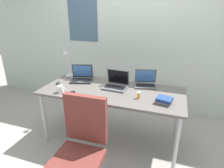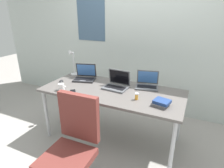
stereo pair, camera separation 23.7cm
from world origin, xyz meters
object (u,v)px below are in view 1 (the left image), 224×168
laptop_back_right (145,83)px  coffee_mug (60,89)px  cell_phone (73,94)px  book_stack (164,100)px  desk_lamp (68,64)px  computer_mouse (58,83)px  laptop_near_lamp (82,78)px  pill_bottle (139,95)px  office_chair (80,158)px  laptop_far_corner (116,84)px

laptop_back_right → coffee_mug: 1.11m
laptop_back_right → cell_phone: size_ratio=2.39×
book_stack → laptop_back_right: bearing=121.6°
desk_lamp → book_stack: 1.53m
computer_mouse → cell_phone: 0.41m
coffee_mug → laptop_near_lamp: bearing=83.3°
laptop_back_right → pill_bottle: (-0.01, -0.41, -0.00)m
computer_mouse → book_stack: book_stack is taller
computer_mouse → book_stack: 1.42m
desk_lamp → book_stack: bearing=-17.0°
cell_phone → book_stack: size_ratio=0.68×
desk_lamp → computer_mouse: desk_lamp is taller
desk_lamp → laptop_back_right: 1.19m
computer_mouse → desk_lamp: bearing=68.4°
pill_bottle → book_stack: 0.28m
laptop_back_right → book_stack: (0.27, -0.44, -0.01)m
laptop_back_right → computer_mouse: size_ratio=3.39×
coffee_mug → cell_phone: bearing=2.6°
laptop_back_right → pill_bottle: laptop_back_right is taller
desk_lamp → pill_bottle: bearing=-19.4°
book_stack → office_chair: office_chair is taller
pill_bottle → book_stack: bearing=-6.5°
laptop_back_right → pill_bottle: size_ratio=4.11×
desk_lamp → cell_phone: (0.39, -0.55, -0.19)m
coffee_mug → office_chair: size_ratio=0.12×
coffee_mug → laptop_back_right: bearing=30.1°
cell_phone → laptop_near_lamp: bearing=64.7°
cell_phone → office_chair: office_chair is taller
book_stack → coffee_mug: (-1.23, -0.11, 0.01)m
desk_lamp → coffee_mug: desk_lamp is taller
laptop_back_right → computer_mouse: (-1.14, -0.34, -0.03)m
laptop_back_right → cell_phone: (-0.79, -0.55, -0.04)m
laptop_near_lamp → pill_bottle: 0.95m
laptop_far_corner → book_stack: bearing=-21.9°
laptop_far_corner → book_stack: (0.63, -0.25, -0.01)m
desk_lamp → book_stack: size_ratio=2.01×
desk_lamp → coffee_mug: bearing=-68.2°
laptop_near_lamp → book_stack: laptop_near_lamp is taller
laptop_back_right → office_chair: size_ratio=0.34×
desk_lamp → pill_bottle: desk_lamp is taller
cell_phone → coffee_mug: 0.17m
laptop_far_corner → book_stack: 0.68m
desk_lamp → laptop_back_right: bearing=-0.1°
cell_phone → coffee_mug: bearing=143.0°
pill_bottle → book_stack: size_ratio=0.40×
laptop_far_corner → pill_bottle: bearing=-32.4°
laptop_near_lamp → cell_phone: 0.47m
laptop_far_corner → book_stack: size_ratio=1.62×
office_chair → laptop_near_lamp: bearing=115.5°
cell_phone → computer_mouse: bearing=109.5°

